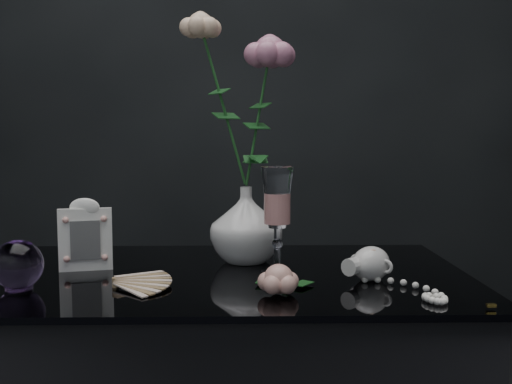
{
  "coord_description": "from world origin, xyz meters",
  "views": [
    {
      "loc": [
        0.08,
        -1.13,
        1.04
      ],
      "look_at": [
        0.1,
        0.08,
        0.92
      ],
      "focal_mm": 42.0,
      "sensor_mm": 36.0,
      "label": 1
    }
  ],
  "objects_px": {
    "paperweight": "(18,265)",
    "pearl_jar": "(371,262)",
    "picture_frame": "(85,234)",
    "wine_glass": "(277,221)",
    "loose_rose": "(279,280)",
    "vase": "(246,225)"
  },
  "relations": [
    {
      "from": "paperweight",
      "to": "pearl_jar",
      "type": "xyz_separation_m",
      "value": [
        0.65,
        0.05,
        -0.01
      ]
    },
    {
      "from": "picture_frame",
      "to": "paperweight",
      "type": "height_order",
      "value": "picture_frame"
    },
    {
      "from": "wine_glass",
      "to": "pearl_jar",
      "type": "relative_size",
      "value": 0.89
    },
    {
      "from": "picture_frame",
      "to": "wine_glass",
      "type": "bearing_deg",
      "value": -18.33
    },
    {
      "from": "wine_glass",
      "to": "loose_rose",
      "type": "relative_size",
      "value": 1.34
    },
    {
      "from": "wine_glass",
      "to": "vase",
      "type": "bearing_deg",
      "value": 119.0
    },
    {
      "from": "vase",
      "to": "loose_rose",
      "type": "height_order",
      "value": "vase"
    },
    {
      "from": "paperweight",
      "to": "loose_rose",
      "type": "height_order",
      "value": "paperweight"
    },
    {
      "from": "picture_frame",
      "to": "paperweight",
      "type": "relative_size",
      "value": 1.65
    },
    {
      "from": "vase",
      "to": "wine_glass",
      "type": "distance_m",
      "value": 0.13
    },
    {
      "from": "wine_glass",
      "to": "pearl_jar",
      "type": "height_order",
      "value": "wine_glass"
    },
    {
      "from": "paperweight",
      "to": "loose_rose",
      "type": "distance_m",
      "value": 0.47
    },
    {
      "from": "loose_rose",
      "to": "pearl_jar",
      "type": "relative_size",
      "value": 0.66
    },
    {
      "from": "pearl_jar",
      "to": "picture_frame",
      "type": "bearing_deg",
      "value": -145.12
    },
    {
      "from": "loose_rose",
      "to": "wine_glass",
      "type": "bearing_deg",
      "value": 66.52
    },
    {
      "from": "vase",
      "to": "paperweight",
      "type": "relative_size",
      "value": 1.82
    },
    {
      "from": "vase",
      "to": "picture_frame",
      "type": "xyz_separation_m",
      "value": [
        -0.33,
        -0.07,
        -0.01
      ]
    },
    {
      "from": "vase",
      "to": "pearl_jar",
      "type": "distance_m",
      "value": 0.29
    },
    {
      "from": "wine_glass",
      "to": "loose_rose",
      "type": "bearing_deg",
      "value": -92.24
    },
    {
      "from": "vase",
      "to": "pearl_jar",
      "type": "bearing_deg",
      "value": -34.85
    },
    {
      "from": "vase",
      "to": "loose_rose",
      "type": "bearing_deg",
      "value": -78.34
    },
    {
      "from": "picture_frame",
      "to": "pearl_jar",
      "type": "distance_m",
      "value": 0.57
    }
  ]
}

